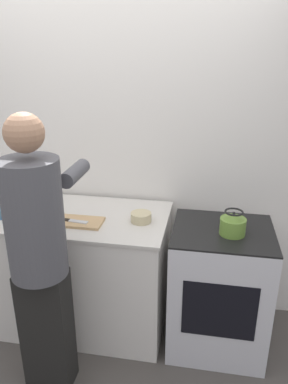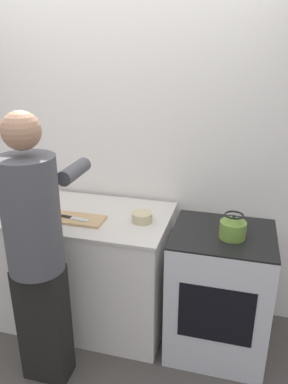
% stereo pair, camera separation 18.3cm
% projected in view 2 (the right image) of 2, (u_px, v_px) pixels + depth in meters
% --- Properties ---
extents(ground_plane, '(12.00, 12.00, 0.00)m').
position_uv_depth(ground_plane, '(93.00, 351.00, 2.67)').
color(ground_plane, '#4C4742').
extents(wall_back, '(8.00, 0.05, 2.60)m').
position_uv_depth(wall_back, '(122.00, 148.00, 2.88)').
color(wall_back, white).
rests_on(wall_back, ground_plane).
extents(counter, '(1.62, 0.72, 0.91)m').
position_uv_depth(counter, '(64.00, 264.00, 2.90)').
color(counter, silver).
rests_on(counter, ground_plane).
extents(oven, '(0.66, 0.58, 0.91)m').
position_uv_depth(oven, '(219.00, 292.00, 2.56)').
color(oven, silver).
rests_on(oven, ground_plane).
extents(person, '(0.37, 0.60, 1.73)m').
position_uv_depth(person, '(36.00, 247.00, 2.16)').
color(person, black).
rests_on(person, ground_plane).
extents(cutting_board, '(0.37, 0.18, 0.02)m').
position_uv_depth(cutting_board, '(78.00, 219.00, 2.57)').
color(cutting_board, tan).
rests_on(cutting_board, counter).
extents(knife, '(0.22, 0.06, 0.01)m').
position_uv_depth(knife, '(74.00, 218.00, 2.56)').
color(knife, silver).
rests_on(knife, cutting_board).
extents(kettle, '(0.16, 0.16, 0.16)m').
position_uv_depth(kettle, '(233.00, 228.00, 2.32)').
color(kettle, olive).
rests_on(kettle, oven).
extents(bowl_prep, '(0.14, 0.14, 0.06)m').
position_uv_depth(bowl_prep, '(142.00, 217.00, 2.55)').
color(bowl_prep, '#C6B789').
rests_on(bowl_prep, counter).
extents(bowl_mixing, '(0.13, 0.13, 0.07)m').
position_uv_depth(bowl_mixing, '(6.00, 208.00, 2.70)').
color(bowl_mixing, '#426684').
rests_on(bowl_mixing, counter).
extents(canister_jar, '(0.13, 0.13, 0.15)m').
position_uv_depth(canister_jar, '(37.00, 185.00, 3.01)').
color(canister_jar, '#756047').
rests_on(canister_jar, counter).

